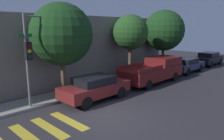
{
  "coord_description": "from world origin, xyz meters",
  "views": [
    {
      "loc": [
        -6.69,
        -7.14,
        4.18
      ],
      "look_at": [
        2.69,
        2.1,
        1.6
      ],
      "focal_mm": 35.0,
      "sensor_mm": 36.0,
      "label": 1
    }
  ],
  "objects_px": {
    "traffic_light_pole": "(36,45)",
    "sedan_near_corner": "(95,87)",
    "tree_far_end": "(164,30)",
    "tree_midblock": "(131,33)",
    "sedan_middle": "(186,65)",
    "sedan_far_end": "(209,58)",
    "pickup_truck": "(154,70)",
    "tree_near_corner": "(61,34)"
  },
  "relations": [
    {
      "from": "tree_far_end",
      "to": "sedan_middle",
      "type": "bearing_deg",
      "value": -57.64
    },
    {
      "from": "sedan_far_end",
      "to": "tree_midblock",
      "type": "height_order",
      "value": "tree_midblock"
    },
    {
      "from": "tree_near_corner",
      "to": "traffic_light_pole",
      "type": "bearing_deg",
      "value": -163.17
    },
    {
      "from": "traffic_light_pole",
      "to": "tree_far_end",
      "type": "relative_size",
      "value": 0.84
    },
    {
      "from": "sedan_near_corner",
      "to": "sedan_middle",
      "type": "bearing_deg",
      "value": 0.0
    },
    {
      "from": "traffic_light_pole",
      "to": "sedan_middle",
      "type": "bearing_deg",
      "value": -5.13
    },
    {
      "from": "sedan_near_corner",
      "to": "tree_far_end",
      "type": "distance_m",
      "value": 10.8
    },
    {
      "from": "traffic_light_pole",
      "to": "tree_far_end",
      "type": "height_order",
      "value": "tree_far_end"
    },
    {
      "from": "sedan_middle",
      "to": "sedan_near_corner",
      "type": "bearing_deg",
      "value": 180.0
    },
    {
      "from": "pickup_truck",
      "to": "tree_far_end",
      "type": "distance_m",
      "value": 5.38
    },
    {
      "from": "sedan_near_corner",
      "to": "sedan_far_end",
      "type": "bearing_deg",
      "value": 0.0
    },
    {
      "from": "traffic_light_pole",
      "to": "sedan_near_corner",
      "type": "relative_size",
      "value": 1.15
    },
    {
      "from": "tree_midblock",
      "to": "tree_far_end",
      "type": "distance_m",
      "value": 4.85
    },
    {
      "from": "pickup_truck",
      "to": "traffic_light_pole",
      "type": "bearing_deg",
      "value": 171.85
    },
    {
      "from": "sedan_middle",
      "to": "tree_far_end",
      "type": "relative_size",
      "value": 0.74
    },
    {
      "from": "traffic_light_pole",
      "to": "sedan_near_corner",
      "type": "xyz_separation_m",
      "value": [
        2.8,
        -1.27,
        -2.54
      ]
    },
    {
      "from": "sedan_far_end",
      "to": "sedan_near_corner",
      "type": "bearing_deg",
      "value": 180.0
    },
    {
      "from": "pickup_truck",
      "to": "sedan_middle",
      "type": "height_order",
      "value": "pickup_truck"
    },
    {
      "from": "sedan_near_corner",
      "to": "pickup_truck",
      "type": "height_order",
      "value": "pickup_truck"
    },
    {
      "from": "sedan_near_corner",
      "to": "tree_near_corner",
      "type": "relative_size",
      "value": 0.75
    },
    {
      "from": "tree_near_corner",
      "to": "tree_far_end",
      "type": "height_order",
      "value": "tree_far_end"
    },
    {
      "from": "tree_far_end",
      "to": "traffic_light_pole",
      "type": "bearing_deg",
      "value": -177.5
    },
    {
      "from": "sedan_far_end",
      "to": "tree_far_end",
      "type": "bearing_deg",
      "value": 164.55
    },
    {
      "from": "traffic_light_pole",
      "to": "sedan_far_end",
      "type": "bearing_deg",
      "value": -3.7
    },
    {
      "from": "sedan_near_corner",
      "to": "tree_far_end",
      "type": "xyz_separation_m",
      "value": [
        10.17,
        1.84,
        3.12
      ]
    },
    {
      "from": "pickup_truck",
      "to": "tree_midblock",
      "type": "bearing_deg",
      "value": 111.86
    },
    {
      "from": "sedan_middle",
      "to": "traffic_light_pole",
      "type": "bearing_deg",
      "value": 174.87
    },
    {
      "from": "traffic_light_pole",
      "to": "sedan_near_corner",
      "type": "bearing_deg",
      "value": -24.37
    },
    {
      "from": "pickup_truck",
      "to": "sedan_far_end",
      "type": "xyz_separation_m",
      "value": [
        10.76,
        -0.0,
        -0.16
      ]
    },
    {
      "from": "traffic_light_pole",
      "to": "tree_midblock",
      "type": "relative_size",
      "value": 0.94
    },
    {
      "from": "traffic_light_pole",
      "to": "tree_midblock",
      "type": "bearing_deg",
      "value": 4.0
    },
    {
      "from": "tree_near_corner",
      "to": "tree_far_end",
      "type": "bearing_deg",
      "value": 0.0
    },
    {
      "from": "tree_midblock",
      "to": "sedan_far_end",
      "type": "bearing_deg",
      "value": -9.07
    },
    {
      "from": "sedan_far_end",
      "to": "pickup_truck",
      "type": "bearing_deg",
      "value": 180.0
    },
    {
      "from": "tree_far_end",
      "to": "tree_midblock",
      "type": "bearing_deg",
      "value": 180.0
    },
    {
      "from": "pickup_truck",
      "to": "sedan_far_end",
      "type": "height_order",
      "value": "pickup_truck"
    },
    {
      "from": "traffic_light_pole",
      "to": "sedan_far_end",
      "type": "relative_size",
      "value": 1.1
    },
    {
      "from": "traffic_light_pole",
      "to": "tree_far_end",
      "type": "distance_m",
      "value": 13.0
    },
    {
      "from": "tree_midblock",
      "to": "tree_far_end",
      "type": "bearing_deg",
      "value": 0.0
    },
    {
      "from": "sedan_middle",
      "to": "sedan_far_end",
      "type": "xyz_separation_m",
      "value": [
        5.48,
        0.0,
        0.05
      ]
    },
    {
      "from": "tree_near_corner",
      "to": "tree_midblock",
      "type": "bearing_deg",
      "value": 0.0
    },
    {
      "from": "traffic_light_pole",
      "to": "tree_far_end",
      "type": "xyz_separation_m",
      "value": [
        12.97,
        0.57,
        0.58
      ]
    }
  ]
}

